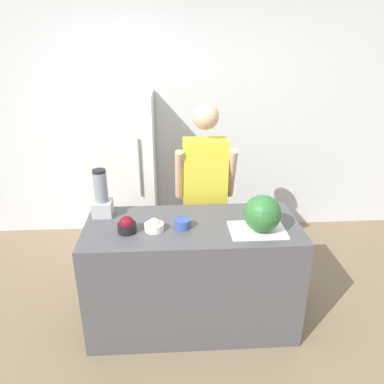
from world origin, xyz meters
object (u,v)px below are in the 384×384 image
at_px(bowl_small_blue, 183,224).
at_px(person, 205,195).
at_px(refrigerator, 124,173).
at_px(bowl_cream, 154,226).
at_px(watermelon, 262,213).
at_px(blender, 101,197).
at_px(bowl_cherries, 127,226).

bearing_deg(bowl_small_blue, person, 70.53).
height_order(refrigerator, bowl_cream, refrigerator).
relative_size(person, watermelon, 6.34).
relative_size(refrigerator, blender, 4.41).
bearing_deg(refrigerator, blender, -91.70).
xyz_separation_m(refrigerator, blender, (-0.03, -1.12, 0.21)).
height_order(watermelon, bowl_small_blue, watermelon).
bearing_deg(bowl_cream, watermelon, -5.28).
bearing_deg(bowl_small_blue, refrigerator, 113.07).
bearing_deg(refrigerator, bowl_small_blue, -66.93).
relative_size(bowl_cream, blender, 0.37).
bearing_deg(person, blender, -155.59).
relative_size(watermelon, bowl_small_blue, 2.22).
height_order(refrigerator, bowl_cherries, refrigerator).
height_order(watermelon, blender, blender).
distance_m(refrigerator, blender, 1.14).
distance_m(person, watermelon, 0.81).
xyz_separation_m(person, blender, (-0.84, -0.38, 0.17)).
bearing_deg(person, bowl_cream, -123.33).
relative_size(watermelon, bowl_cherries, 1.99).
xyz_separation_m(refrigerator, person, (0.80, -0.74, 0.04)).
bearing_deg(watermelon, bowl_cream, 174.72).
height_order(watermelon, bowl_cherries, watermelon).
relative_size(person, bowl_cherries, 12.60).
distance_m(bowl_cream, blender, 0.51).
relative_size(refrigerator, bowl_small_blue, 13.96).
bearing_deg(bowl_cherries, blender, 126.95).
bearing_deg(bowl_cream, refrigerator, 105.10).
distance_m(refrigerator, bowl_cream, 1.44).
height_order(person, bowl_cherries, person).
bearing_deg(watermelon, person, 115.24).
relative_size(refrigerator, bowl_cream, 11.82).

